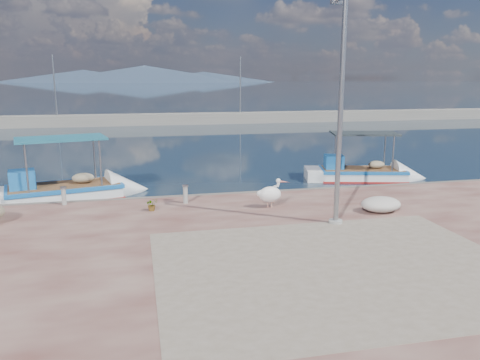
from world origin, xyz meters
name	(u,v)px	position (x,y,z in m)	size (l,w,h in m)	color
ground	(267,247)	(0.00, 0.00, 0.00)	(1400.00, 1400.00, 0.00)	#162635
quay	(354,346)	(0.00, -6.00, 0.25)	(44.00, 22.00, 0.50)	#542824
quay_patch	(338,266)	(1.00, -3.00, 0.50)	(9.00, 7.00, 0.01)	gray
breakwater	(171,119)	(0.00, 40.00, 0.60)	(120.00, 2.20, 7.50)	gray
mountains	(141,75)	(4.39, 650.00, 9.51)	(370.00, 280.00, 22.00)	#28384C
boat_left	(64,194)	(-6.93, 7.46, 0.24)	(6.77, 3.54, 3.11)	white
boat_right	(361,175)	(7.35, 8.42, 0.22)	(6.14, 3.25, 2.81)	white
pelican	(270,194)	(0.85, 2.58, 1.01)	(1.13, 0.63, 1.07)	tan
lamp_post	(340,121)	(2.40, 0.37, 3.80)	(0.44, 0.96, 7.00)	gray
bollard_near	(185,193)	(-2.08, 3.86, 0.88)	(0.23, 0.23, 0.70)	gray
bollard_far	(64,195)	(-6.48, 4.60, 0.87)	(0.22, 0.22, 0.68)	gray
potted_plant	(152,204)	(-3.34, 3.08, 0.73)	(0.41, 0.35, 0.45)	#33722D
net_pile_d	(381,204)	(4.48, 1.23, 0.77)	(1.42, 1.07, 0.53)	beige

